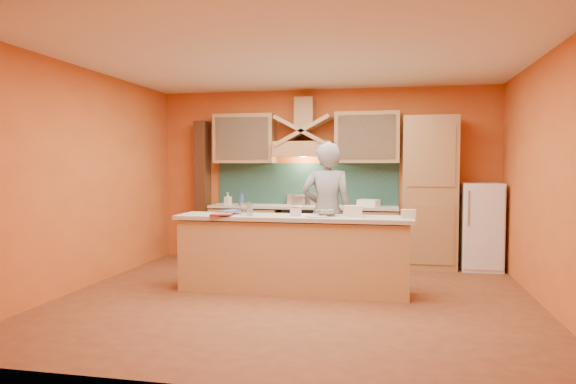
% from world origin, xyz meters
% --- Properties ---
extents(floor, '(5.50, 5.00, 0.01)m').
position_xyz_m(floor, '(0.00, 0.00, 0.00)').
color(floor, brown).
rests_on(floor, ground).
extents(ceiling, '(5.50, 5.00, 0.01)m').
position_xyz_m(ceiling, '(0.00, 0.00, 2.80)').
color(ceiling, white).
rests_on(ceiling, wall_back).
extents(wall_back, '(5.50, 0.02, 2.80)m').
position_xyz_m(wall_back, '(0.00, 2.50, 1.40)').
color(wall_back, orange).
rests_on(wall_back, floor).
extents(wall_front, '(5.50, 0.02, 2.80)m').
position_xyz_m(wall_front, '(0.00, -2.50, 1.40)').
color(wall_front, orange).
rests_on(wall_front, floor).
extents(wall_left, '(0.02, 5.00, 2.80)m').
position_xyz_m(wall_left, '(-2.75, 0.00, 1.40)').
color(wall_left, orange).
rests_on(wall_left, floor).
extents(wall_right, '(0.02, 5.00, 2.80)m').
position_xyz_m(wall_right, '(2.75, 0.00, 1.40)').
color(wall_right, orange).
rests_on(wall_right, floor).
extents(base_cabinet_left, '(1.10, 0.60, 0.86)m').
position_xyz_m(base_cabinet_left, '(-1.25, 2.20, 0.43)').
color(base_cabinet_left, '#AE804F').
rests_on(base_cabinet_left, floor).
extents(base_cabinet_right, '(1.10, 0.60, 0.86)m').
position_xyz_m(base_cabinet_right, '(0.65, 2.20, 0.43)').
color(base_cabinet_right, '#AE804F').
rests_on(base_cabinet_right, floor).
extents(counter_top, '(3.00, 0.62, 0.04)m').
position_xyz_m(counter_top, '(-0.30, 2.20, 0.90)').
color(counter_top, beige).
rests_on(counter_top, base_cabinet_left).
extents(stove, '(0.60, 0.58, 0.90)m').
position_xyz_m(stove, '(-0.30, 2.20, 0.45)').
color(stove, black).
rests_on(stove, floor).
extents(backsplash, '(3.00, 0.03, 0.70)m').
position_xyz_m(backsplash, '(-0.30, 2.48, 1.25)').
color(backsplash, '#1C3E38').
rests_on(backsplash, wall_back).
extents(range_hood, '(0.92, 0.50, 0.24)m').
position_xyz_m(range_hood, '(-0.30, 2.25, 1.82)').
color(range_hood, '#AE804F').
rests_on(range_hood, wall_back).
extents(hood_chimney, '(0.30, 0.30, 0.50)m').
position_xyz_m(hood_chimney, '(-0.30, 2.35, 2.40)').
color(hood_chimney, '#AE804F').
rests_on(hood_chimney, wall_back).
extents(upper_cabinet_left, '(1.00, 0.35, 0.80)m').
position_xyz_m(upper_cabinet_left, '(-1.30, 2.33, 2.00)').
color(upper_cabinet_left, '#AE804F').
rests_on(upper_cabinet_left, wall_back).
extents(upper_cabinet_right, '(1.00, 0.35, 0.80)m').
position_xyz_m(upper_cabinet_right, '(0.70, 2.33, 2.00)').
color(upper_cabinet_right, '#AE804F').
rests_on(upper_cabinet_right, wall_back).
extents(pantry_column, '(0.80, 0.60, 2.30)m').
position_xyz_m(pantry_column, '(1.65, 2.20, 1.15)').
color(pantry_column, '#AE804F').
rests_on(pantry_column, floor).
extents(fridge, '(0.58, 0.60, 1.30)m').
position_xyz_m(fridge, '(2.40, 2.20, 0.65)').
color(fridge, white).
rests_on(fridge, floor).
extents(trim_column_left, '(0.20, 0.30, 2.30)m').
position_xyz_m(trim_column_left, '(-2.05, 2.35, 1.15)').
color(trim_column_left, '#472816').
rests_on(trim_column_left, floor).
extents(island_body, '(2.80, 0.55, 0.88)m').
position_xyz_m(island_body, '(-0.10, 0.30, 0.44)').
color(island_body, tan).
rests_on(island_body, floor).
extents(island_top, '(2.90, 0.62, 0.05)m').
position_xyz_m(island_top, '(-0.10, 0.30, 0.92)').
color(island_top, beige).
rests_on(island_top, island_body).
extents(person, '(0.72, 0.50, 1.87)m').
position_xyz_m(person, '(0.24, 0.94, 0.93)').
color(person, gray).
rests_on(person, floor).
extents(pot_large, '(0.29, 0.29, 0.15)m').
position_xyz_m(pot_large, '(-0.37, 2.24, 0.98)').
color(pot_large, '#B7B7BE').
rests_on(pot_large, stove).
extents(pot_small, '(0.24, 0.24, 0.13)m').
position_xyz_m(pot_small, '(-0.13, 2.29, 0.97)').
color(pot_small, silver).
rests_on(pot_small, stove).
extents(soap_bottle_a, '(0.11, 0.11, 0.21)m').
position_xyz_m(soap_bottle_a, '(-1.48, 1.97, 1.02)').
color(soap_bottle_a, white).
rests_on(soap_bottle_a, counter_top).
extents(soap_bottle_b, '(0.11, 0.11, 0.24)m').
position_xyz_m(soap_bottle_b, '(-1.27, 2.02, 1.04)').
color(soap_bottle_b, '#2F5182').
rests_on(soap_bottle_b, counter_top).
extents(bowl_back, '(0.30, 0.30, 0.08)m').
position_xyz_m(bowl_back, '(0.77, 2.35, 0.96)').
color(bowl_back, white).
rests_on(bowl_back, counter_top).
extents(dish_rack, '(0.37, 0.33, 0.11)m').
position_xyz_m(dish_rack, '(0.74, 2.23, 0.97)').
color(dish_rack, white).
rests_on(dish_rack, counter_top).
extents(book_lower, '(0.30, 0.37, 0.03)m').
position_xyz_m(book_lower, '(-1.08, 0.11, 0.96)').
color(book_lower, '#A04039').
rests_on(book_lower, island_top).
extents(book_upper, '(0.30, 0.35, 0.02)m').
position_xyz_m(book_upper, '(-1.02, 0.42, 0.98)').
color(book_upper, '#446396').
rests_on(book_upper, island_top).
extents(jar_large, '(0.16, 0.16, 0.16)m').
position_xyz_m(jar_large, '(-0.71, 0.33, 1.02)').
color(jar_large, silver).
rests_on(jar_large, island_top).
extents(jar_small, '(0.14, 0.14, 0.16)m').
position_xyz_m(jar_small, '(-0.63, 0.18, 1.02)').
color(jar_small, silver).
rests_on(jar_small, island_top).
extents(kitchen_scale, '(0.13, 0.13, 0.10)m').
position_xyz_m(kitchen_scale, '(-0.06, 0.29, 1.00)').
color(kitchen_scale, silver).
rests_on(kitchen_scale, island_top).
extents(mixing_bowl, '(0.37, 0.37, 0.07)m').
position_xyz_m(mixing_bowl, '(0.31, 0.37, 0.98)').
color(mixing_bowl, silver).
rests_on(mixing_bowl, island_top).
extents(cloth, '(0.27, 0.24, 0.01)m').
position_xyz_m(cloth, '(0.23, 0.16, 0.95)').
color(cloth, '#C3B0A1').
rests_on(cloth, island_top).
extents(grocery_bag_a, '(0.24, 0.21, 0.13)m').
position_xyz_m(grocery_bag_a, '(0.62, 0.36, 1.01)').
color(grocery_bag_a, beige).
rests_on(grocery_bag_a, island_top).
extents(grocery_bag_b, '(0.17, 0.13, 0.10)m').
position_xyz_m(grocery_bag_b, '(1.28, 0.25, 1.00)').
color(grocery_bag_b, beige).
rests_on(grocery_bag_b, island_top).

